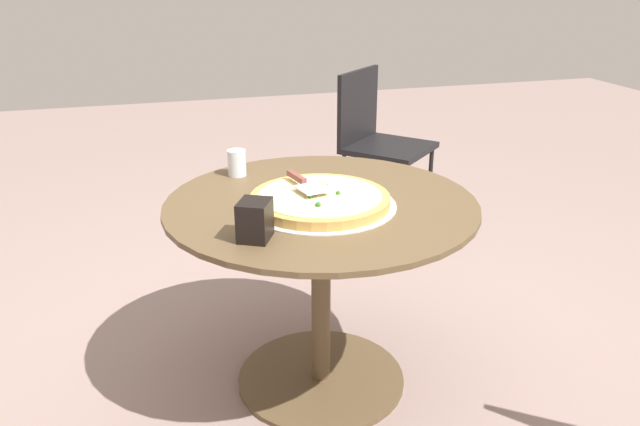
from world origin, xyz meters
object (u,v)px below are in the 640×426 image
Objects in this scene: napkin_dispenser at (255,220)px; pizza_server at (304,182)px; patio_table at (321,257)px; pizza_on_tray at (320,200)px; drinking_cup at (237,163)px; patio_chair_near at (377,135)px.

pizza_server is at bearing 169.19° from napkin_dispenser.
patio_table is 0.43m from napkin_dispenser.
pizza_on_tray is 4.34× the size of napkin_dispenser.
napkin_dispenser reaches higher than drinking_cup.
patio_chair_near is at bearing 47.89° from drinking_cup.
napkin_dispenser is 1.88m from patio_chair_near.
drinking_cup is 0.11× the size of patio_chair_near.
drinking_cup is at bearing -156.93° from napkin_dispenser.
drinking_cup is at bearing 122.94° from patio_table.
napkin_dispenser reaches higher than pizza_on_tray.
pizza_on_tray reaches higher than patio_table.
pizza_on_tray is at bearing -64.98° from pizza_server.
patio_chair_near is at bearing 60.06° from pizza_server.
patio_table is 9.06× the size of napkin_dispenser.
napkin_dispenser is at bearing -128.03° from pizza_server.
napkin_dispenser is (-0.21, -0.26, -0.00)m from pizza_server.
napkin_dispenser is at bearing -121.39° from patio_chair_near.
drinking_cup is 0.56m from napkin_dispenser.
pizza_server is 0.25× the size of patio_chair_near.
patio_table is 0.22m from pizza_on_tray.
drinking_cup is 0.84× the size of napkin_dispenser.
drinking_cup is (-0.20, 0.37, 0.03)m from pizza_on_tray.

